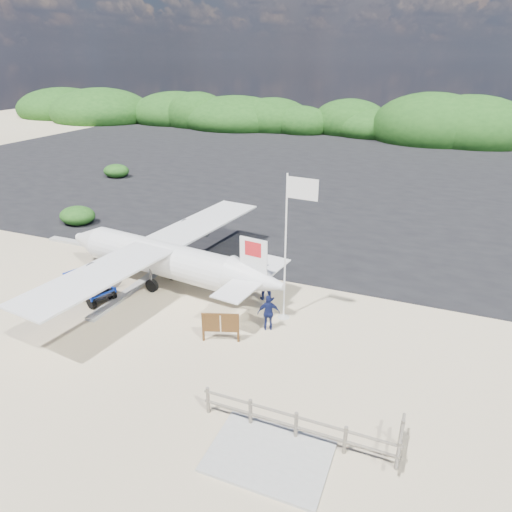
{
  "coord_description": "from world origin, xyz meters",
  "views": [
    {
      "loc": [
        8.85,
        -15.26,
        10.8
      ],
      "look_at": [
        1.31,
        3.34,
        1.96
      ],
      "focal_mm": 32.0,
      "sensor_mm": 36.0,
      "label": 1
    }
  ],
  "objects_px": {
    "crew_b": "(265,282)",
    "flagpole": "(283,317)",
    "crew_a": "(168,260)",
    "crew_c": "(269,313)",
    "signboard": "(221,341)",
    "baggage_cart": "(92,297)"
  },
  "relations": [
    {
      "from": "baggage_cart",
      "to": "crew_c",
      "type": "height_order",
      "value": "crew_c"
    },
    {
      "from": "crew_b",
      "to": "flagpole",
      "type": "bearing_deg",
      "value": 126.0
    },
    {
      "from": "signboard",
      "to": "flagpole",
      "type": "bearing_deg",
      "value": 38.26
    },
    {
      "from": "crew_a",
      "to": "crew_c",
      "type": "distance_m",
      "value": 7.25
    },
    {
      "from": "crew_a",
      "to": "crew_c",
      "type": "height_order",
      "value": "crew_a"
    },
    {
      "from": "baggage_cart",
      "to": "crew_b",
      "type": "relative_size",
      "value": 1.47
    },
    {
      "from": "flagpole",
      "to": "crew_a",
      "type": "xyz_separation_m",
      "value": [
        -6.98,
        1.58,
        0.98
      ]
    },
    {
      "from": "flagpole",
      "to": "crew_a",
      "type": "distance_m",
      "value": 7.22
    },
    {
      "from": "signboard",
      "to": "crew_c",
      "type": "distance_m",
      "value": 2.32
    },
    {
      "from": "flagpole",
      "to": "crew_b",
      "type": "distance_m",
      "value": 2.08
    },
    {
      "from": "flagpole",
      "to": "signboard",
      "type": "distance_m",
      "value": 3.28
    },
    {
      "from": "crew_c",
      "to": "crew_b",
      "type": "bearing_deg",
      "value": -90.34
    },
    {
      "from": "baggage_cart",
      "to": "signboard",
      "type": "bearing_deg",
      "value": 12.11
    },
    {
      "from": "signboard",
      "to": "crew_a",
      "type": "xyz_separation_m",
      "value": [
        -5.2,
        4.33,
        0.98
      ]
    },
    {
      "from": "crew_a",
      "to": "crew_b",
      "type": "distance_m",
      "value": 5.62
    },
    {
      "from": "flagpole",
      "to": "crew_a",
      "type": "height_order",
      "value": "flagpole"
    },
    {
      "from": "baggage_cart",
      "to": "signboard",
      "type": "xyz_separation_m",
      "value": [
        7.49,
        -0.98,
        0.0
      ]
    },
    {
      "from": "signboard",
      "to": "crew_b",
      "type": "xyz_separation_m",
      "value": [
        0.41,
        4.02,
        0.92
      ]
    },
    {
      "from": "crew_a",
      "to": "crew_c",
      "type": "xyz_separation_m",
      "value": [
        6.7,
        -2.76,
        -0.16
      ]
    },
    {
      "from": "signboard",
      "to": "crew_a",
      "type": "height_order",
      "value": "crew_a"
    },
    {
      "from": "baggage_cart",
      "to": "flagpole",
      "type": "distance_m",
      "value": 9.44
    },
    {
      "from": "crew_a",
      "to": "crew_c",
      "type": "bearing_deg",
      "value": 137.11
    }
  ]
}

